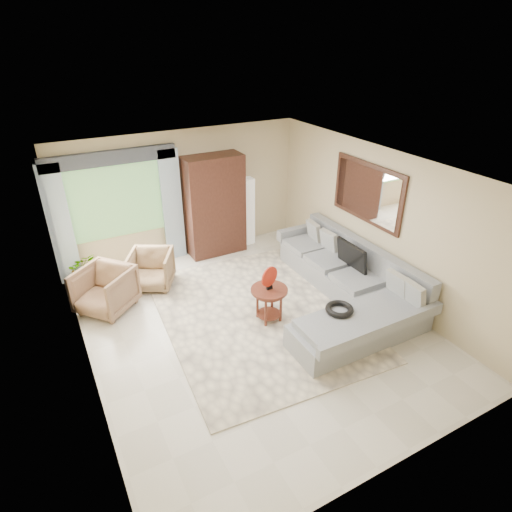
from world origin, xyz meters
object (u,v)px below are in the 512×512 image
armchair_right (151,269)px  potted_plant (82,268)px  sectional_sofa (347,288)px  coffee_table (269,304)px  tv_screen (352,256)px  floor_lamp (248,211)px  armoire (215,206)px  armchair_left (105,290)px

armchair_right → potted_plant: (-1.12, 0.81, -0.07)m
sectional_sofa → coffee_table: (-1.48, 0.18, 0.03)m
tv_screen → floor_lamp: 2.77m
tv_screen → floor_lamp: bearing=104.6°
sectional_sofa → coffee_table: sectional_sofa is taller
coffee_table → potted_plant: 3.74m
armchair_right → armoire: bearing=53.6°
sectional_sofa → tv_screen: (0.27, 0.27, 0.44)m
tv_screen → potted_plant: 5.05m
armchair_right → potted_plant: size_ratio=1.36×
tv_screen → floor_lamp: size_ratio=0.49×
tv_screen → armchair_right: size_ratio=0.96×
tv_screen → potted_plant: tv_screen is taller
potted_plant → floor_lamp: bearing=0.1°
sectional_sofa → armoire: (-1.23, 2.90, 0.77)m
armchair_left → sectional_sofa: bearing=24.7°
tv_screen → armchair_right: bearing=149.3°
tv_screen → potted_plant: (-4.26, 2.68, -0.44)m
armoire → armchair_left: bearing=-155.7°
potted_plant → armoire: size_ratio=0.27×
floor_lamp → armoire: bearing=-175.7°
armchair_right → potted_plant: 1.38m
sectional_sofa → armchair_right: size_ratio=4.48×
coffee_table → armchair_right: bearing=125.3°
potted_plant → armchair_left: bearing=-79.9°
armoire → floor_lamp: (0.80, 0.06, -0.30)m
armchair_left → armchair_right: size_ratio=1.11×
coffee_table → potted_plant: size_ratio=1.06×
tv_screen → potted_plant: size_ratio=1.31×
armoire → floor_lamp: bearing=4.3°
armoire → sectional_sofa: bearing=-66.9°
tv_screen → armoire: size_ratio=0.35×
coffee_table → armchair_left: 2.78m
sectional_sofa → floor_lamp: size_ratio=2.31×
coffee_table → armchair_left: (-2.29, 1.58, 0.07)m
potted_plant → floor_lamp: 3.59m
potted_plant → armoire: bearing=-1.1°
sectional_sofa → floor_lamp: (-0.43, 2.96, 0.47)m
sectional_sofa → floor_lamp: bearing=98.3°
armoire → floor_lamp: size_ratio=1.40×
sectional_sofa → potted_plant: 4.96m
floor_lamp → coffee_table: bearing=-110.6°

